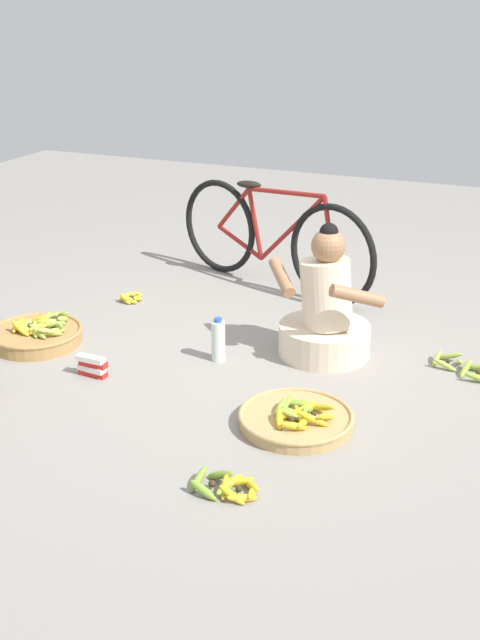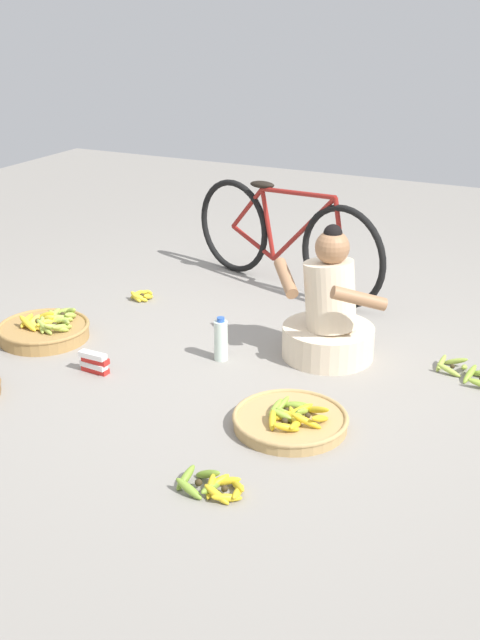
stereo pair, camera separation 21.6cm
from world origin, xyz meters
The scene contains 10 objects.
ground_plane centered at (0.00, 0.00, 0.00)m, with size 10.00×10.00×0.00m, color gray.
vendor_woman_front centered at (0.31, 0.30, 0.25)m, with size 0.74×0.55×0.78m.
bicycle_leaning centered at (-0.37, 1.24, 0.36)m, with size 1.62×0.61×0.73m.
banana_basket_front_left centered at (0.44, -0.54, 0.04)m, with size 0.56×0.56×0.14m.
banana_basket_front_center centered at (-1.30, -0.22, 0.06)m, with size 0.54×0.54×0.17m.
loose_bananas_near_vendor centered at (0.35, -1.17, 0.03)m, with size 0.30×0.20×0.09m.
loose_bananas_back_center centered at (1.10, 0.38, 0.03)m, with size 0.35×0.27×0.09m.
loose_bananas_back_left centered at (-1.13, 0.60, 0.03)m, with size 0.17×0.17×0.08m.
water_bottle centered at (-0.21, -0.01, 0.12)m, with size 0.08×0.08×0.26m.
packet_carton_stack centered at (-0.76, -0.46, 0.06)m, with size 0.17×0.07×0.12m.
Camera 2 is at (1.69, -3.62, 1.92)m, focal length 44.72 mm.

